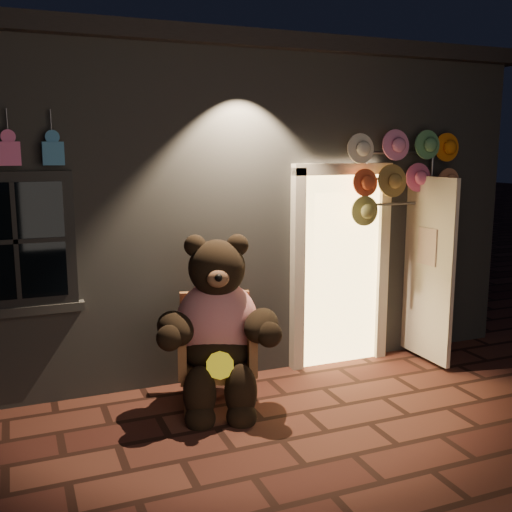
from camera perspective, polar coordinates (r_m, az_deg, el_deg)
ground at (r=5.09m, az=2.48°, el=-17.17°), size 60.00×60.00×0.00m
shop_building at (r=8.34m, az=-8.94°, el=5.90°), size 7.30×5.95×3.51m
wicker_armchair at (r=5.65m, az=-3.82°, el=-8.85°), size 0.82×0.78×1.00m
teddy_bear at (r=5.45m, az=-3.66°, el=-6.81°), size 1.17×1.05×1.66m
hat_rack at (r=6.66m, az=14.00°, el=7.74°), size 1.42×0.22×2.50m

